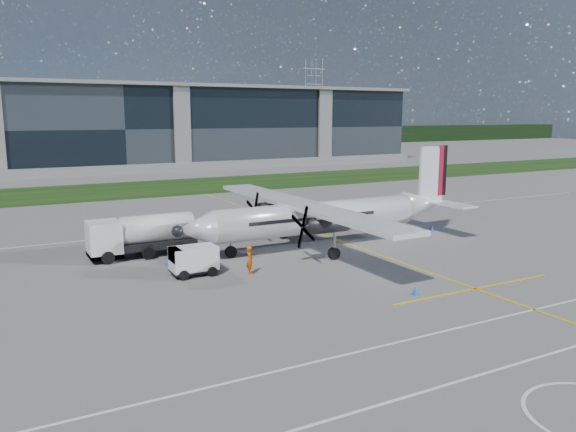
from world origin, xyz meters
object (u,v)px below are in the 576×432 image
pylon_east (314,101)px  safety_cone_nose_stbd (185,252)px  turboprop_aircraft (327,198)px  safety_cone_tail (432,228)px  baggage_tug (194,261)px  safety_cone_portwing (415,290)px  safety_cone_nose_port (197,267)px  safety_cone_stbdwing (242,218)px  fuel_tanker_truck (134,237)px  ground_crew_person (250,258)px  safety_cone_fwd (168,262)px

pylon_east → safety_cone_nose_stbd: bearing=-123.9°
turboprop_aircraft → safety_cone_tail: bearing=3.1°
baggage_tug → safety_cone_portwing: baggage_tug is taller
safety_cone_nose_port → safety_cone_nose_stbd: bearing=82.1°
pylon_east → safety_cone_tail: size_ratio=60.00×
safety_cone_stbdwing → safety_cone_tail: bearing=-43.8°
pylon_east → safety_cone_portwing: size_ratio=60.00×
fuel_tanker_truck → turboprop_aircraft: bearing=-14.1°
ground_crew_person → safety_cone_stbdwing: bearing=-5.4°
pylon_east → safety_cone_nose_port: bearing=-123.2°
baggage_tug → safety_cone_tail: 23.05m
fuel_tanker_truck → pylon_east: bearing=55.0°
safety_cone_stbdwing → safety_cone_nose_port: bearing=-123.1°
safety_cone_nose_stbd → baggage_tug: bearing=-101.8°
ground_crew_person → safety_cone_fwd: 6.03m
pylon_east → safety_cone_tail: bearing=-117.1°
safety_cone_fwd → pylon_east: bearing=56.0°
safety_cone_tail → safety_cone_portwing: same height
turboprop_aircraft → safety_cone_tail: turboprop_aircraft is taller
turboprop_aircraft → safety_cone_fwd: (-12.38, 0.11, -3.45)m
pylon_east → safety_cone_fwd: size_ratio=60.00×
safety_cone_fwd → safety_cone_portwing: same height
ground_crew_person → fuel_tanker_truck: bearing=51.2°
fuel_tanker_truck → safety_cone_nose_port: fuel_tanker_truck is taller
baggage_tug → safety_cone_nose_stbd: size_ratio=6.06×
ground_crew_person → safety_cone_nose_port: 3.61m
baggage_tug → safety_cone_fwd: (-0.78, 2.98, -0.66)m
turboprop_aircraft → baggage_tug: (-11.60, -2.86, -2.79)m
ground_crew_person → safety_cone_tail: ground_crew_person is taller
baggage_tug → pylon_east: bearing=56.8°
fuel_tanker_truck → safety_cone_tail: 25.17m
ground_crew_person → safety_cone_nose_stbd: bearing=34.7°
pylon_east → safety_cone_portwing: pylon_east is taller
turboprop_aircraft → safety_cone_tail: 11.71m
baggage_tug → ground_crew_person: bearing=-25.4°
baggage_tug → safety_cone_fwd: size_ratio=6.06×
turboprop_aircraft → safety_cone_nose_port: (-11.14, -2.12, -3.45)m
ground_crew_person → safety_cone_tail: (19.61, 4.97, -0.79)m
safety_cone_fwd → safety_cone_nose_port: size_ratio=1.00×
ground_crew_person → safety_cone_nose_stbd: ground_crew_person is taller
safety_cone_tail → safety_cone_nose_stbd: same height
safety_cone_fwd → safety_cone_nose_port: 2.55m
turboprop_aircraft → baggage_tug: size_ratio=8.14×
ground_crew_person → safety_cone_portwing: ground_crew_person is taller
baggage_tug → safety_cone_portwing: 13.61m
pylon_east → safety_cone_nose_port: (-94.90, -144.78, -14.75)m
pylon_east → fuel_tanker_truck: pylon_east is taller
safety_cone_nose_port → turboprop_aircraft: bearing=10.8°
baggage_tug → ground_crew_person: 3.51m
fuel_tanker_truck → safety_cone_portwing: (11.82, -15.94, -1.21)m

